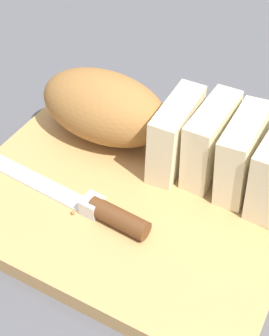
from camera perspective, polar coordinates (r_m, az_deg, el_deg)
ground_plane at (r=0.56m, az=0.00°, el=-3.89°), size 3.00×3.00×0.00m
cutting_board at (r=0.55m, az=0.00°, el=-3.10°), size 0.37×0.32×0.02m
bread_loaf at (r=0.55m, az=5.50°, el=4.25°), size 0.40×0.11×0.09m
bread_knife at (r=0.52m, az=-6.00°, el=-4.17°), size 0.30×0.05×0.02m
crumb_near_knife at (r=0.56m, az=2.84°, el=-0.59°), size 0.01×0.01×0.01m
crumb_near_loaf at (r=0.52m, az=-3.26°, el=-4.58°), size 0.01×0.01×0.01m
crumb_stray_left at (r=0.52m, az=-7.45°, el=-5.37°), size 0.00×0.00×0.00m
crumb_stray_right at (r=0.59m, az=1.06°, el=2.70°), size 0.00×0.00×0.00m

